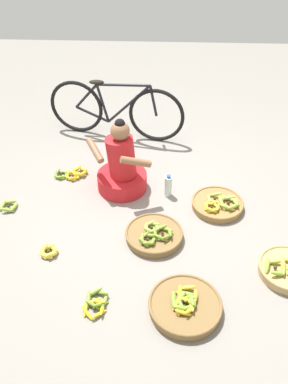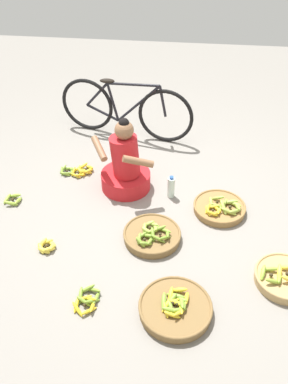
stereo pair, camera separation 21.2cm
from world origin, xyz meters
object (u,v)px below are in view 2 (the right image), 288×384
object	(u,v)px
banana_basket_mid_right	(284,278)
loose_bananas_front_center	(13,200)
banana_basket_back_center	(152,235)
loose_bananas_mid_left	(87,300)
loose_bananas_front_right	(78,171)
banana_basket_back_right	(175,307)
loose_bananas_near_bicycle	(47,246)
banana_basket_back_left	(220,208)
water_bottle	(171,187)
bicycle_leaning	(125,109)
vendor_woman_front	(125,167)

from	to	relation	value
banana_basket_mid_right	loose_bananas_front_center	xyz separation A→B (m)	(-2.59, 0.72, -0.02)
banana_basket_back_center	loose_bananas_front_center	bearing A→B (deg)	166.36
loose_bananas_mid_left	loose_bananas_front_right	world-z (taller)	same
banana_basket_back_right	loose_bananas_mid_left	world-z (taller)	banana_basket_back_right
banana_basket_mid_right	loose_bananas_near_bicycle	world-z (taller)	banana_basket_mid_right
banana_basket_back_left	water_bottle	world-z (taller)	water_bottle
banana_basket_back_left	water_bottle	xyz separation A→B (m)	(-0.50, 0.18, 0.07)
banana_basket_back_right	loose_bananas_front_center	xyz separation A→B (m)	(-1.72, 1.11, -0.02)
banana_basket_back_center	loose_bananas_mid_left	world-z (taller)	banana_basket_back_center
banana_basket_back_right	bicycle_leaning	bearing A→B (deg)	106.99
banana_basket_back_left	loose_bananas_mid_left	bearing A→B (deg)	-131.07
vendor_woman_front	bicycle_leaning	bearing A→B (deg)	98.90
vendor_woman_front	loose_bananas_front_center	distance (m)	1.19
bicycle_leaning	loose_bananas_near_bicycle	size ratio (longest dim) A/B	8.76
banana_basket_back_center	bicycle_leaning	bearing A→B (deg)	106.19
vendor_woman_front	loose_bananas_front_center	world-z (taller)	vendor_woman_front
loose_bananas_front_center	loose_bananas_mid_left	world-z (taller)	loose_bananas_mid_left
bicycle_leaning	loose_bananas_mid_left	world-z (taller)	bicycle_leaning
vendor_woman_front	banana_basket_back_center	xyz separation A→B (m)	(0.36, -0.74, -0.21)
loose_bananas_mid_left	loose_bananas_near_bicycle	bearing A→B (deg)	133.26
bicycle_leaning	water_bottle	world-z (taller)	bicycle_leaning
loose_bananas_front_center	loose_bananas_near_bicycle	distance (m)	0.80
banana_basket_mid_right	banana_basket_back_center	bearing A→B (deg)	162.14
banana_basket_back_center	banana_basket_mid_right	distance (m)	1.18
banana_basket_back_left	loose_bananas_near_bicycle	size ratio (longest dim) A/B	2.69
vendor_woman_front	banana_basket_back_left	bearing A→B (deg)	-15.68
loose_bananas_near_bicycle	loose_bananas_front_center	bearing A→B (deg)	132.75
vendor_woman_front	loose_bananas_front_right	world-z (taller)	vendor_woman_front
vendor_woman_front	loose_bananas_front_right	bearing A→B (deg)	161.45
banana_basket_back_left	vendor_woman_front	bearing A→B (deg)	164.32
loose_bananas_mid_left	loose_bananas_near_bicycle	xyz separation A→B (m)	(-0.49, 0.52, 0.00)
vendor_woman_front	loose_bananas_near_bicycle	world-z (taller)	vendor_woman_front
vendor_woman_front	banana_basket_back_center	bearing A→B (deg)	-64.09
banana_basket_back_right	loose_bananas_near_bicycle	xyz separation A→B (m)	(-1.18, 0.52, -0.02)
banana_basket_back_left	water_bottle	size ratio (longest dim) A/B	2.07
bicycle_leaning	banana_basket_back_left	distance (m)	1.81
banana_basket_back_center	water_bottle	size ratio (longest dim) A/B	2.12
banana_basket_back_left	loose_bananas_front_right	bearing A→B (deg)	163.26
banana_basket_back_right	loose_bananas_front_center	world-z (taller)	banana_basket_back_right
bicycle_leaning	loose_bananas_front_right	bearing A→B (deg)	-114.23
loose_bananas_mid_left	water_bottle	xyz separation A→B (m)	(0.56, 1.39, 0.09)
banana_basket_mid_right	loose_bananas_front_right	size ratio (longest dim) A/B	1.27
vendor_woman_front	loose_bananas_near_bicycle	bearing A→B (deg)	-119.95
loose_bananas_near_bicycle	banana_basket_back_left	bearing A→B (deg)	24.27
loose_bananas_mid_left	water_bottle	size ratio (longest dim) A/B	1.20
bicycle_leaning	loose_bananas_mid_left	size ratio (longest dim) A/B	5.62
banana_basket_back_right	water_bottle	bearing A→B (deg)	95.35
loose_bananas_near_bicycle	banana_basket_back_center	bearing A→B (deg)	14.31
banana_basket_mid_right	banana_basket_back_left	size ratio (longest dim) A/B	0.96
banana_basket_back_center	loose_bananas_near_bicycle	distance (m)	0.95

